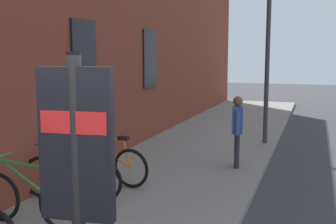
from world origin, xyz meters
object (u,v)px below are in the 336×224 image
object	(u,v)px
bicycle_beside_lamp	(72,177)
street_lamp	(268,26)
transit_info_sign	(77,166)
pedestrian_by_facade	(237,124)
bicycle_far_end	(107,164)
bicycle_leaning_wall	(30,199)

from	to	relation	value
bicycle_beside_lamp	street_lamp	world-z (taller)	street_lamp
transit_info_sign	street_lamp	bearing A→B (deg)	-2.09
pedestrian_by_facade	bicycle_far_end	bearing A→B (deg)	133.77
bicycle_leaning_wall	bicycle_beside_lamp	distance (m)	1.10
bicycle_far_end	street_lamp	bearing A→B (deg)	-26.37
transit_info_sign	bicycle_beside_lamp	bearing A→B (deg)	33.81
bicycle_leaning_wall	bicycle_beside_lamp	world-z (taller)	same
bicycle_beside_lamp	transit_info_sign	distance (m)	4.02
transit_info_sign	street_lamp	world-z (taller)	street_lamp
bicycle_far_end	bicycle_beside_lamp	bearing A→B (deg)	172.62
bicycle_beside_lamp	street_lamp	distance (m)	6.78
bicycle_leaning_wall	bicycle_far_end	xyz separation A→B (m)	(2.08, -0.10, 0.00)
bicycle_leaning_wall	transit_info_sign	bearing A→B (deg)	-134.83
transit_info_sign	bicycle_far_end	bearing A→B (deg)	25.69
bicycle_far_end	street_lamp	world-z (taller)	street_lamp
bicycle_leaning_wall	pedestrian_by_facade	bearing A→B (deg)	-27.98
pedestrian_by_facade	bicycle_beside_lamp	bearing A→B (deg)	143.53
bicycle_far_end	street_lamp	xyz separation A→B (m)	(4.70, -2.33, 2.74)
pedestrian_by_facade	street_lamp	distance (m)	3.52
bicycle_leaning_wall	transit_info_sign	xyz separation A→B (m)	(-2.09, -2.10, 1.21)
transit_info_sign	street_lamp	distance (m)	9.01
bicycle_far_end	pedestrian_by_facade	size ratio (longest dim) A/B	1.16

